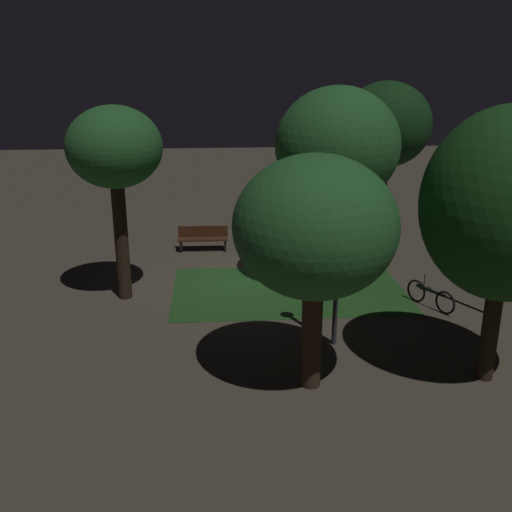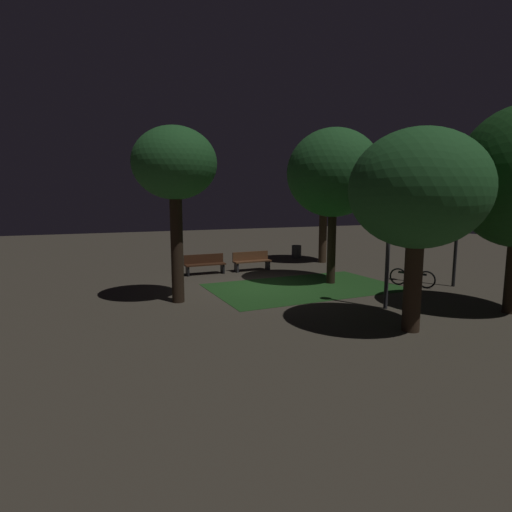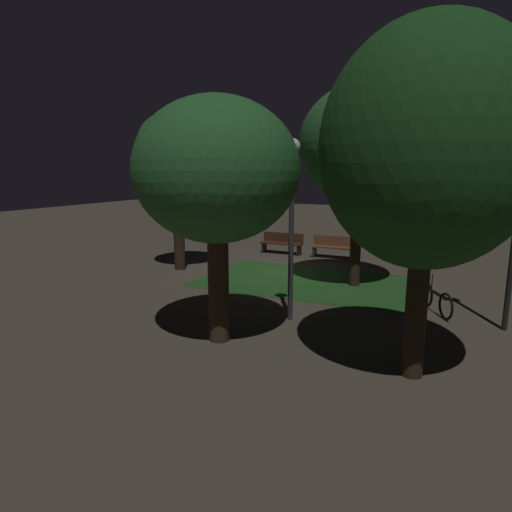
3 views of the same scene
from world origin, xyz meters
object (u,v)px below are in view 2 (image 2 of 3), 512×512
object	(u,v)px
tree_near_wall	(324,179)
trash_bin	(296,252)
bench_front_right	(205,264)
lamp_post_plaza_east	(390,212)
bicycle	(412,278)
tree_tall_center	(418,190)
bench_path_side	(252,260)
tree_back_left	(333,174)
tree_left_canopy	(175,166)
lamp_post_plaza_west	(459,201)

from	to	relation	value
tree_near_wall	trash_bin	world-z (taller)	tree_near_wall
bench_front_right	lamp_post_plaza_east	world-z (taller)	lamp_post_plaza_east
bench_front_right	bicycle	bearing A→B (deg)	138.17
tree_tall_center	bench_path_side	bearing A→B (deg)	-89.26
tree_tall_center	bicycle	distance (m)	6.35
tree_back_left	bicycle	bearing A→B (deg)	143.51
bench_front_right	tree_left_canopy	size ratio (longest dim) A/B	0.33
tree_near_wall	bicycle	distance (m)	7.60
tree_left_canopy	lamp_post_plaza_east	bearing A→B (deg)	148.44
tree_back_left	bench_front_right	bearing A→B (deg)	-44.73
lamp_post_plaza_west	bicycle	world-z (taller)	lamp_post_plaza_west
tree_near_wall	lamp_post_plaza_east	distance (m)	9.23
lamp_post_plaza_west	trash_bin	world-z (taller)	lamp_post_plaza_west
tree_near_wall	lamp_post_plaza_west	bearing A→B (deg)	99.36
tree_back_left	tree_near_wall	xyz separation A→B (m)	(-2.74, -4.66, 0.08)
bench_front_right	tree_near_wall	world-z (taller)	tree_near_wall
tree_back_left	lamp_post_plaza_west	bearing A→B (deg)	148.27
tree_tall_center	trash_bin	world-z (taller)	tree_tall_center
bicycle	tree_near_wall	bearing A→B (deg)	-92.76
bench_path_side	tree_back_left	xyz separation A→B (m)	(-1.69, 3.92, 3.78)
bench_path_side	tree_left_canopy	xyz separation A→B (m)	(4.48, 4.33, 3.80)
tree_near_wall	tree_left_canopy	bearing A→B (deg)	29.63
trash_bin	tree_near_wall	bearing A→B (deg)	101.78
tree_near_wall	bench_front_right	bearing A→B (deg)	6.29
tree_back_left	lamp_post_plaza_west	world-z (taller)	tree_back_left
tree_left_canopy	bicycle	distance (m)	9.56
lamp_post_plaza_east	lamp_post_plaza_west	bearing A→B (deg)	-163.41
trash_bin	bicycle	size ratio (longest dim) A/B	0.48
tree_back_left	lamp_post_plaza_east	xyz separation A→B (m)	(0.68, 3.78, -1.37)
bench_path_side	lamp_post_plaza_west	world-z (taller)	lamp_post_plaza_west
tree_back_left	tree_near_wall	distance (m)	5.41
tree_near_wall	bench_path_side	bearing A→B (deg)	9.47
bench_path_side	bicycle	distance (m)	7.05
tree_near_wall	lamp_post_plaza_east	bearing A→B (deg)	67.94
bench_front_right	bench_path_side	bearing A→B (deg)	180.00
tree_tall_center	bicycle	world-z (taller)	tree_tall_center
bench_front_right	trash_bin	distance (m)	6.85
trash_bin	tree_left_canopy	bearing A→B (deg)	39.74
bench_front_right	lamp_post_plaza_west	size ratio (longest dim) A/B	0.38
bench_path_side	bicycle	bearing A→B (deg)	125.75
tree_tall_center	bicycle	bearing A→B (deg)	-136.24
tree_tall_center	tree_left_canopy	bearing A→B (deg)	-48.52
bench_front_right	tree_near_wall	distance (m)	7.77
bench_front_right	lamp_post_plaza_east	bearing A→B (deg)	113.06
tree_back_left	tree_tall_center	world-z (taller)	tree_back_left
tree_back_left	lamp_post_plaza_east	bearing A→B (deg)	79.84
lamp_post_plaza_east	tree_near_wall	bearing A→B (deg)	-112.06
trash_bin	tree_tall_center	bearing A→B (deg)	72.43
bench_path_side	lamp_post_plaza_west	bearing A→B (deg)	131.44
tree_tall_center	tree_near_wall	xyz separation A→B (m)	(-4.30, -10.28, 0.88)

